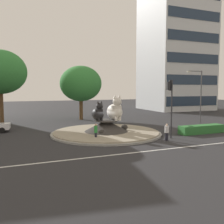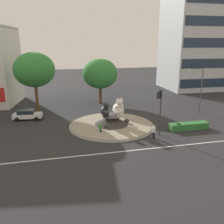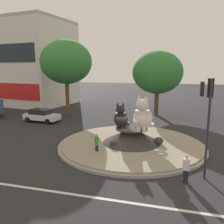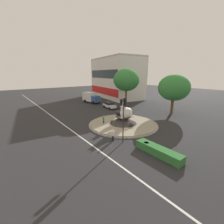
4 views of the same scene
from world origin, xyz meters
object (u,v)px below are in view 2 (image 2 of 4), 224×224
object	(u,v)px
cat_statue_white	(119,109)
broadleaf_tree_behind_island	(100,74)
sedan_on_far_lane	(27,115)
traffic_light_mast	(160,103)
pedestrian_white_shirt	(154,131)
office_tower	(197,23)
streetlight_arm	(200,87)
second_tree_near_tower	(34,70)
pedestrian_green_shirt	(100,128)
cat_statue_black	(105,111)
litter_bin	(178,127)

from	to	relation	value
cat_statue_white	broadleaf_tree_behind_island	xyz separation A→B (m)	(0.01, 13.85, 3.18)
cat_statue_white	sedan_on_far_lane	size ratio (longest dim) A/B	0.64
traffic_light_mast	pedestrian_white_shirt	xyz separation A→B (m)	(-1.00, -0.89, -3.35)
office_tower	broadleaf_tree_behind_island	distance (m)	30.23
pedestrian_white_shirt	cat_statue_white	bearing A→B (deg)	73.33
cat_statue_white	traffic_light_mast	xyz separation A→B (m)	(4.14, -4.21, 1.65)
broadleaf_tree_behind_island	streetlight_arm	size ratio (longest dim) A/B	1.14
office_tower	second_tree_near_tower	xyz separation A→B (m)	(-37.77, -14.18, -8.91)
cat_statue_white	sedan_on_far_lane	distance (m)	14.29
pedestrian_green_shirt	sedan_on_far_lane	xyz separation A→B (m)	(-9.76, 8.53, -0.05)
cat_statue_black	pedestrian_white_shirt	distance (m)	7.51
cat_statue_white	broadleaf_tree_behind_island	distance (m)	14.21
cat_statue_black	pedestrian_green_shirt	world-z (taller)	cat_statue_black
office_tower	litter_bin	bearing A→B (deg)	-122.59
streetlight_arm	pedestrian_green_shirt	world-z (taller)	streetlight_arm
cat_statue_white	office_tower	bearing A→B (deg)	131.84
cat_statue_white	streetlight_arm	bearing A→B (deg)	101.91
pedestrian_green_shirt	litter_bin	world-z (taller)	pedestrian_green_shirt
second_tree_near_tower	office_tower	bearing A→B (deg)	20.57
cat_statue_black	cat_statue_white	distance (m)	1.88
second_tree_near_tower	pedestrian_green_shirt	xyz separation A→B (m)	(8.51, -13.05, -6.21)
second_tree_near_tower	litter_bin	xyz separation A→B (m)	(18.88, -14.14, -6.60)
streetlight_arm	litter_bin	bearing A→B (deg)	43.41
cat_statue_black	cat_statue_white	bearing A→B (deg)	73.12
cat_statue_white	pedestrian_green_shirt	world-z (taller)	cat_statue_white
pedestrian_white_shirt	pedestrian_green_shirt	world-z (taller)	pedestrian_white_shirt
litter_bin	streetlight_arm	bearing A→B (deg)	43.73
broadleaf_tree_behind_island	streetlight_arm	xyz separation A→B (m)	(14.65, -10.33, -1.32)
sedan_on_far_lane	second_tree_near_tower	bearing A→B (deg)	80.58
pedestrian_green_shirt	sedan_on_far_lane	distance (m)	12.96
pedestrian_green_shirt	litter_bin	distance (m)	10.44
traffic_light_mast	broadleaf_tree_behind_island	world-z (taller)	broadleaf_tree_behind_island
cat_statue_black	sedan_on_far_lane	distance (m)	12.49
streetlight_arm	sedan_on_far_lane	bearing A→B (deg)	-5.81
cat_statue_black	pedestrian_green_shirt	size ratio (longest dim) A/B	1.42
broadleaf_tree_behind_island	cat_statue_white	bearing A→B (deg)	-90.04
second_tree_near_tower	pedestrian_white_shirt	xyz separation A→B (m)	(14.67, -15.78, -6.21)
cat_statue_black	streetlight_arm	bearing A→B (deg)	94.55
pedestrian_white_shirt	second_tree_near_tower	bearing A→B (deg)	84.70
streetlight_arm	pedestrian_white_shirt	size ratio (longest dim) A/B	4.63
sedan_on_far_lane	litter_bin	world-z (taller)	sedan_on_far_lane
cat_statue_white	streetlight_arm	world-z (taller)	streetlight_arm
traffic_light_mast	office_tower	xyz separation A→B (m)	(22.10, 29.06, 11.77)
cat_statue_black	office_tower	world-z (taller)	office_tower
cat_statue_black	pedestrian_green_shirt	xyz separation A→B (m)	(-1.19, -2.71, -1.46)
streetlight_arm	sedan_on_far_lane	distance (m)	27.79
cat_statue_white	second_tree_near_tower	size ratio (longest dim) A/B	0.28
second_tree_near_tower	sedan_on_far_lane	world-z (taller)	second_tree_near_tower
traffic_light_mast	streetlight_arm	bearing A→B (deg)	-52.76
traffic_light_mast	pedestrian_green_shirt	world-z (taller)	traffic_light_mast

